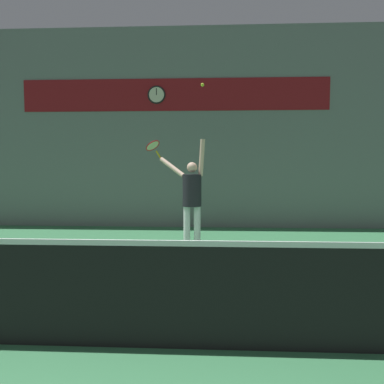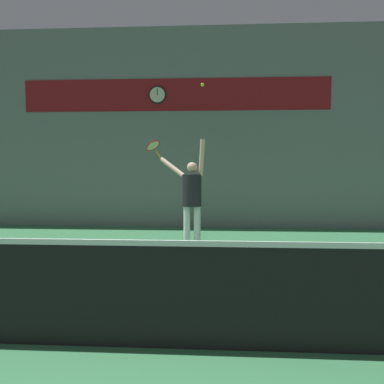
{
  "view_description": "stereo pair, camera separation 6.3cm",
  "coord_description": "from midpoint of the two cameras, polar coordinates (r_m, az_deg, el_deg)",
  "views": [
    {
      "loc": [
        0.93,
        -4.31,
        1.6
      ],
      "look_at": [
        0.57,
        2.88,
        1.06
      ],
      "focal_mm": 35.0,
      "sensor_mm": 36.0,
      "label": 1
    },
    {
      "loc": [
        1.0,
        -4.31,
        1.6
      ],
      "look_at": [
        0.57,
        2.88,
        1.06
      ],
      "focal_mm": 35.0,
      "sensor_mm": 36.0,
      "label": 2
    }
  ],
  "objects": [
    {
      "name": "scoreboard_clock",
      "position": [
        9.66,
        -5.62,
        14.53
      ],
      "size": [
        0.45,
        0.04,
        0.45
      ],
      "color": "beige"
    },
    {
      "name": "ground_plane",
      "position": [
        4.7,
        -9.47,
        -15.75
      ],
      "size": [
        18.0,
        18.0,
        0.0
      ],
      "primitive_type": "plane",
      "color": "#387A4C"
    },
    {
      "name": "tennis_racket",
      "position": [
        7.81,
        -6.17,
        6.93
      ],
      "size": [
        0.41,
        0.41,
        0.4
      ],
      "color": "yellow"
    },
    {
      "name": "court_net",
      "position": [
        3.46,
        -13.9,
        -14.5
      ],
      "size": [
        7.73,
        0.07,
        1.06
      ],
      "color": "#333333",
      "rests_on": "ground_plane"
    },
    {
      "name": "tennis_player",
      "position": [
        7.23,
        -0.32,
        -0.29
      ],
      "size": [
        0.96,
        0.62,
        2.08
      ],
      "color": "white",
      "rests_on": "ground_plane"
    },
    {
      "name": "back_wall",
      "position": [
        9.57,
        -2.92,
        9.65
      ],
      "size": [
        18.0,
        0.1,
        5.0
      ],
      "color": "slate",
      "rests_on": "ground_plane"
    },
    {
      "name": "tennis_ball",
      "position": [
        7.32,
        1.35,
        16.02
      ],
      "size": [
        0.07,
        0.07,
        0.07
      ],
      "color": "#CCDB2D"
    },
    {
      "name": "sponsor_banner",
      "position": [
        9.62,
        -2.98,
        14.58
      ],
      "size": [
        7.64,
        0.02,
        0.79
      ],
      "color": "maroon"
    }
  ]
}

